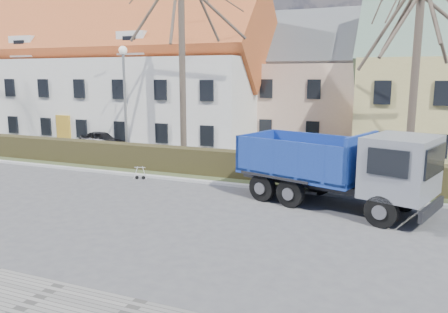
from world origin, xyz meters
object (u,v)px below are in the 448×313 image
at_px(streetlight, 125,106).
at_px(cart_frame, 136,172).
at_px(dump_truck, 326,166).
at_px(parked_car_a, 104,140).

height_order(streetlight, cart_frame, streetlight).
distance_m(dump_truck, streetlight, 12.57).
relative_size(dump_truck, parked_car_a, 2.12).
bearing_deg(cart_frame, parked_car_a, 136.10).
bearing_deg(streetlight, parked_car_a, 139.81).
bearing_deg(cart_frame, dump_truck, -4.79).
distance_m(dump_truck, cart_frame, 9.43).
xyz_separation_m(dump_truck, parked_car_a, (-16.50, 7.69, -0.93)).
height_order(dump_truck, cart_frame, dump_truck).
relative_size(streetlight, parked_car_a, 1.84).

